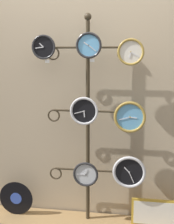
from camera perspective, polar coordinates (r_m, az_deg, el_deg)
shop_wall at (r=3.11m, az=0.61°, el=4.79°), size 4.40×0.04×2.80m
low_shelf at (r=3.33m, az=-0.03°, el=-19.77°), size 2.20×0.36×0.06m
display_stand at (r=3.07m, az=0.15°, el=-6.54°), size 0.80×0.33×2.08m
clock_top_left at (r=2.94m, az=-7.92°, el=11.67°), size 0.22×0.04×0.22m
clock_top_center at (r=2.84m, az=0.34°, el=12.08°), size 0.23×0.04×0.23m
clock_top_right at (r=2.79m, az=8.01°, el=10.81°), size 0.24×0.04×0.24m
clock_middle_center at (r=2.87m, az=-0.53°, el=0.18°), size 0.26×0.04×0.26m
clock_middle_right at (r=2.87m, az=7.83°, el=-0.92°), size 0.29×0.04×0.29m
clock_bottom_center at (r=3.07m, az=-0.24°, el=-11.30°), size 0.25×0.04×0.25m
clock_bottom_right at (r=3.00m, az=7.71°, el=-10.83°), size 0.31×0.04×0.31m
vinyl_record at (r=3.43m, az=-12.84°, el=-15.13°), size 0.36×0.01×0.36m
picture_frame at (r=3.24m, az=12.19°, el=-17.59°), size 0.44×0.02×0.28m
price_tag_upper at (r=2.93m, az=-7.29°, el=9.18°), size 0.04×0.00×0.03m
price_tag_mid at (r=2.83m, az=0.97°, el=9.41°), size 0.04×0.00×0.03m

